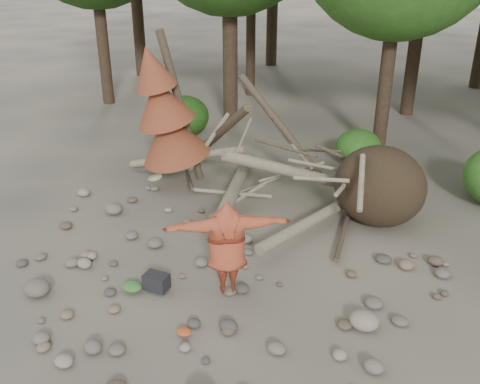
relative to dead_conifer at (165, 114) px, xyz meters
The scene contains 12 objects.
ground 5.05m from the dead_conifer, 47.26° to the right, with size 120.00×120.00×0.00m, color #514C44.
deadfall_pile 5.33m from the dead_conifer, ahead, with size 8.55×5.24×3.30m.
dead_conifer is the anchor object (origin of this frame).
bush_left 4.72m from the dead_conifer, 121.92° to the left, with size 1.80×1.80×1.44m, color #234F15.
bush_mid 6.11m from the dead_conifer, 48.52° to the left, with size 1.40×1.40×1.12m, color #2F641D.
frisbee_thrower 5.57m from the dead_conifer, 39.35° to the right, with size 2.50×2.01×2.33m.
backpack 5.47m from the dead_conifer, 54.03° to the right, with size 0.47×0.32×0.32m, color black.
cloth_green 5.52m from the dead_conifer, 59.43° to the right, with size 0.43×0.36×0.16m, color #346C2B.
cloth_orange 6.85m from the dead_conifer, 49.04° to the right, with size 0.27×0.22×0.10m, color #AC461D.
boulder_front_left 5.90m from the dead_conifer, 78.59° to the right, with size 0.54×0.48×0.32m, color #605850.
boulder_mid_right 7.76m from the dead_conifer, 24.03° to the right, with size 0.53×0.48×0.32m, color gray.
boulder_mid_left 2.89m from the dead_conifer, 93.28° to the right, with size 0.47×0.42×0.28m, color #696159.
Camera 1 is at (5.92, -7.35, 6.19)m, focal length 40.00 mm.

